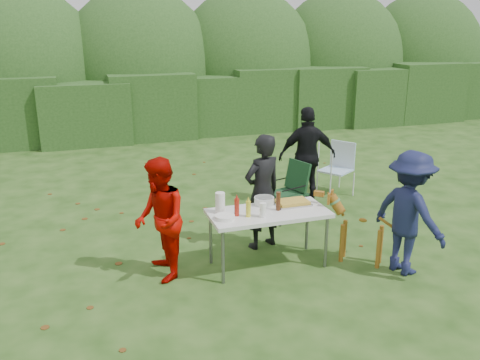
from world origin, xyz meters
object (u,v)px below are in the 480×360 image
object	(u,v)px
person_cook	(262,192)
beer_bottle	(278,201)
child	(409,213)
mustard_bottle	(248,209)
folding_table	(268,215)
dog	(362,230)
person_red_jacket	(160,220)
ketchup_bottle	(237,207)
person_black_puffy	(307,156)
paper_towel_roll	(220,203)
camping_chair	(288,190)
lawn_chair	(336,168)

from	to	relation	value
person_cook	beer_bottle	xyz separation A→B (m)	(-0.00, -0.57, 0.06)
child	mustard_bottle	xyz separation A→B (m)	(-1.87, 0.60, 0.06)
child	beer_bottle	xyz separation A→B (m)	(-1.44, 0.69, 0.08)
folding_table	dog	xyz separation A→B (m)	(1.18, -0.30, -0.24)
person_red_jacket	person_cook	bearing A→B (deg)	106.56
folding_table	ketchup_bottle	world-z (taller)	ketchup_bottle
dog	person_cook	bearing A→B (deg)	1.52
person_black_puffy	dog	xyz separation A→B (m)	(-0.30, -2.30, -0.39)
person_red_jacket	ketchup_bottle	world-z (taller)	person_red_jacket
dog	child	bearing A→B (deg)	176.19
folding_table	paper_towel_roll	world-z (taller)	paper_towel_roll
person_red_jacket	mustard_bottle	world-z (taller)	person_red_jacket
paper_towel_roll	dog	bearing A→B (deg)	-14.18
person_red_jacket	child	xyz separation A→B (m)	(2.92, -0.80, 0.03)
folding_table	camping_chair	world-z (taller)	camping_chair
paper_towel_roll	beer_bottle	bearing A→B (deg)	-11.65
folding_table	paper_towel_roll	distance (m)	0.63
person_cook	camping_chair	size ratio (longest dim) A/B	1.76
folding_table	paper_towel_roll	xyz separation A→B (m)	(-0.58, 0.15, 0.18)
paper_towel_roll	person_red_jacket	bearing A→B (deg)	-177.17
person_red_jacket	paper_towel_roll	world-z (taller)	person_red_jacket
mustard_bottle	ketchup_bottle	distance (m)	0.14
person_cook	dog	size ratio (longest dim) A/B	1.71
person_cook	beer_bottle	bearing A→B (deg)	71.80
person_black_puffy	dog	distance (m)	2.35
camping_chair	person_cook	bearing A→B (deg)	31.04
person_red_jacket	paper_towel_roll	size ratio (longest dim) A/B	5.79
person_cook	lawn_chair	distance (m)	2.74
beer_bottle	paper_towel_roll	distance (m)	0.73
person_red_jacket	ketchup_bottle	size ratio (longest dim) A/B	6.84
ketchup_bottle	person_red_jacket	bearing A→B (deg)	172.03
folding_table	mustard_bottle	xyz separation A→B (m)	(-0.30, -0.09, 0.15)
person_cook	camping_chair	world-z (taller)	person_cook
person_cook	child	distance (m)	1.91
folding_table	person_red_jacket	distance (m)	1.35
person_black_puffy	mustard_bottle	xyz separation A→B (m)	(-1.78, -2.09, 0.01)
ketchup_bottle	child	bearing A→B (deg)	-18.56
child	paper_towel_roll	world-z (taller)	child
ketchup_bottle	camping_chair	bearing A→B (deg)	48.22
child	dog	xyz separation A→B (m)	(-0.39, 0.39, -0.33)
lawn_chair	beer_bottle	bearing A→B (deg)	15.03
folding_table	person_red_jacket	world-z (taller)	person_red_jacket
mustard_bottle	lawn_chair	bearing A→B (deg)	43.70
person_cook	paper_towel_roll	bearing A→B (deg)	12.48
camping_chair	mustard_bottle	distance (m)	2.00
mustard_bottle	paper_towel_roll	world-z (taller)	paper_towel_roll
camping_chair	dog	bearing A→B (deg)	80.75
dog	beer_bottle	world-z (taller)	beer_bottle
person_black_puffy	dog	world-z (taller)	person_black_puffy
mustard_bottle	paper_towel_roll	distance (m)	0.37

